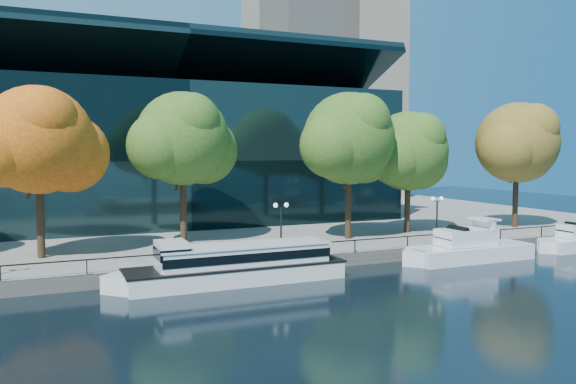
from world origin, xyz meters
name	(u,v)px	position (x,y,z in m)	size (l,w,h in m)	color
ground	(316,279)	(0.00, 0.00, 0.00)	(160.00, 160.00, 0.00)	black
promenade	(192,217)	(0.00, 36.38, 0.50)	(90.00, 67.08, 1.00)	slate
railing	(297,245)	(0.00, 3.25, 1.94)	(88.20, 0.08, 0.99)	black
convention_building	(167,155)	(-4.00, 31.79, 8.51)	(50.00, 24.57, 21.43)	black
office_tower	(321,14)	(28.00, 55.00, 33.02)	(22.50, 22.50, 65.90)	tan
tour_boat	(232,264)	(-5.82, 1.26, 1.33)	(16.49, 3.68, 3.13)	silver
cruiser_near	(467,248)	(14.09, 0.86, 1.08)	(11.99, 3.09, 3.47)	white
tree_1	(40,142)	(-17.56, 10.51, 9.62)	(10.03, 8.23, 12.81)	black
tree_2	(184,141)	(-6.26, 12.91, 9.86)	(10.04, 8.23, 13.05)	black
tree_3	(351,141)	(8.16, 9.57, 9.93)	(10.44, 8.56, 13.28)	black
tree_4	(410,153)	(15.43, 10.67, 8.81)	(9.65, 7.92, 11.84)	black
tree_5	(519,144)	(28.21, 9.42, 9.68)	(10.49, 8.60, 13.06)	black
lamp_1	(281,216)	(-0.81, 4.50, 3.98)	(1.26, 0.36, 4.03)	black
lamp_2	(437,209)	(13.93, 4.50, 3.98)	(1.26, 0.36, 4.03)	black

